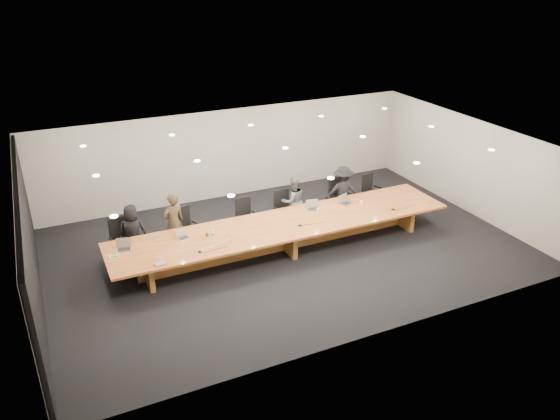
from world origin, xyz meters
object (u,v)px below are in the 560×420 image
at_px(laptop_b, 184,234).
at_px(chair_mid_left, 247,217).
at_px(chair_mid_right, 284,209).
at_px(laptop_a, 123,245).
at_px(mic_right, 393,209).
at_px(chair_left, 188,228).
at_px(paper_cup_far, 361,203).
at_px(chair_right, 340,196).
at_px(chair_far_right, 372,191).
at_px(av_box, 160,264).
at_px(amber_mug, 207,234).
at_px(conference_table, 285,231).
at_px(laptop_e, 346,200).
at_px(person_b, 174,222).
at_px(paper_cup_near, 318,210).
at_px(person_c, 293,201).
at_px(laptop_d, 313,205).
at_px(water_bottle, 213,234).
at_px(mic_center, 300,225).
at_px(person_a, 133,232).
at_px(chair_far_left, 122,239).
at_px(person_d, 342,192).
at_px(mic_left, 200,251).

bearing_deg(laptop_b, chair_mid_left, 5.43).
distance_m(chair_mid_right, laptop_a, 4.67).
relative_size(chair_mid_left, mic_right, 8.19).
relative_size(chair_left, paper_cup_far, 10.83).
bearing_deg(chair_right, chair_far_right, -5.89).
bearing_deg(av_box, amber_mug, 17.99).
xyz_separation_m(laptop_a, amber_mug, (1.97, -0.12, -0.09)).
bearing_deg(chair_mid_right, laptop_b, -163.27).
xyz_separation_m(conference_table, laptop_e, (2.06, 0.39, 0.36)).
height_order(person_b, amber_mug, person_b).
distance_m(chair_mid_right, paper_cup_near, 1.13).
bearing_deg(person_c, laptop_d, 106.12).
distance_m(chair_left, chair_far_right, 5.79).
height_order(amber_mug, mic_right, amber_mug).
height_order(laptop_d, water_bottle, laptop_d).
relative_size(paper_cup_near, mic_center, 0.83).
distance_m(laptop_e, paper_cup_near, 0.98).
bearing_deg(chair_mid_left, amber_mug, -150.34).
xyz_separation_m(laptop_b, av_box, (-0.83, -0.98, -0.10)).
xyz_separation_m(laptop_d, paper_cup_near, (0.04, -0.17, -0.08)).
bearing_deg(mic_center, person_a, 159.20).
distance_m(chair_right, person_c, 1.57).
relative_size(chair_far_left, chair_far_right, 1.02).
xyz_separation_m(chair_left, paper_cup_far, (4.67, -0.97, 0.24)).
distance_m(chair_mid_left, amber_mug, 1.81).
distance_m(chair_far_right, person_d, 1.18).
height_order(person_b, water_bottle, person_b).
relative_size(paper_cup_far, av_box, 0.46).
bearing_deg(laptop_a, person_c, 23.80).
bearing_deg(paper_cup_near, chair_far_left, 168.69).
bearing_deg(chair_far_left, mic_center, -30.54).
relative_size(mic_left, mic_center, 0.96).
distance_m(person_a, person_b, 1.04).
distance_m(chair_left, person_d, 4.64).
xyz_separation_m(chair_right, water_bottle, (-4.33, -1.28, 0.28)).
bearing_deg(water_bottle, mic_right, -5.65).
bearing_deg(chair_far_right, laptop_d, -178.74).
bearing_deg(amber_mug, person_b, 118.81).
bearing_deg(person_c, chair_mid_left, 2.61).
height_order(mic_center, mic_right, mic_right).
bearing_deg(person_c, paper_cup_far, 148.57).
distance_m(chair_left, water_bottle, 1.23).
relative_size(chair_left, person_a, 0.77).
bearing_deg(amber_mug, person_c, 20.30).
relative_size(amber_mug, av_box, 0.39).
height_order(chair_far_left, laptop_b, chair_far_left).
relative_size(chair_right, person_c, 0.79).
bearing_deg(laptop_e, mic_center, -179.61).
distance_m(av_box, mic_center, 3.73).
xyz_separation_m(chair_far_left, person_d, (6.28, -0.12, 0.22)).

